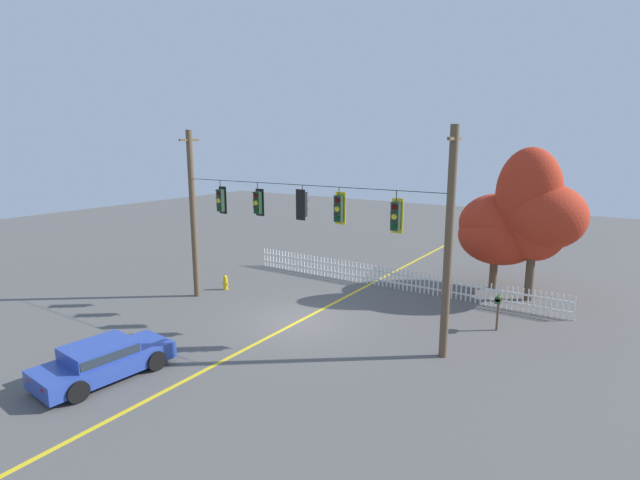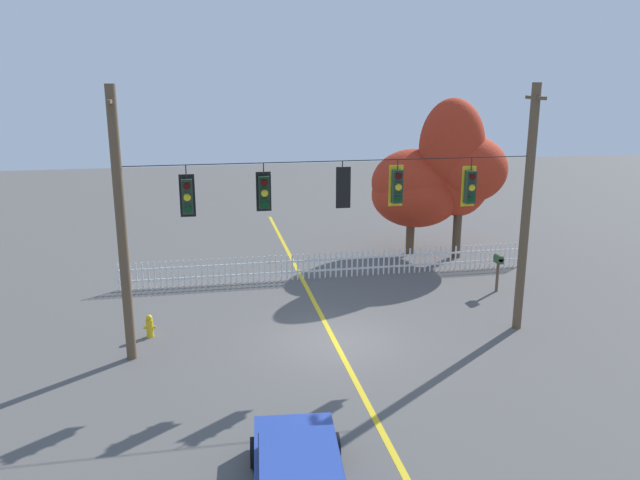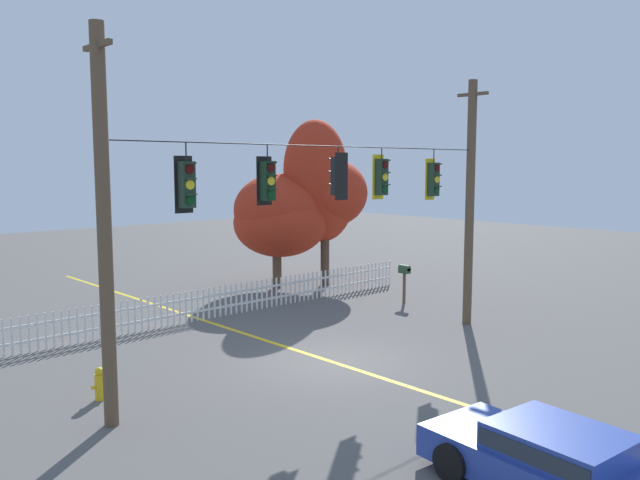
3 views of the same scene
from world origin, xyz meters
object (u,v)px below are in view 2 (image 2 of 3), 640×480
traffic_signal_northbound_secondary (470,187)px  fire_hydrant (150,326)px  traffic_signal_northbound_primary (264,192)px  traffic_signal_eastbound_side (187,196)px  traffic_signal_southbound_primary (342,187)px  traffic_signal_westbound_side (397,186)px  parked_car (299,476)px  roadside_mailbox (498,262)px  autumn_maple_mid (460,164)px  autumn_maple_near_fence (415,189)px

traffic_signal_northbound_secondary → fire_hydrant: bearing=171.4°
fire_hydrant → traffic_signal_northbound_primary: bearing=-22.6°
traffic_signal_eastbound_side → traffic_signal_southbound_primary: 4.44m
traffic_signal_westbound_side → parked_car: 9.43m
traffic_signal_northbound_primary → traffic_signal_westbound_side: 3.95m
traffic_signal_eastbound_side → traffic_signal_northbound_primary: (2.15, -0.00, 0.04)m
parked_car → fire_hydrant: bearing=110.9°
traffic_signal_northbound_primary → traffic_signal_southbound_primary: (2.29, -0.02, 0.08)m
traffic_signal_northbound_secondary → roadside_mailbox: bearing=50.1°
traffic_signal_northbound_secondary → fire_hydrant: traffic_signal_northbound_secondary is taller
parked_car → roadside_mailbox: size_ratio=2.91×
autumn_maple_mid → fire_hydrant: bearing=-152.4°
traffic_signal_eastbound_side → traffic_signal_northbound_primary: size_ratio=1.06×
autumn_maple_near_fence → autumn_maple_mid: bearing=-23.0°
autumn_maple_near_fence → roadside_mailbox: (1.44, -5.63, -1.83)m
traffic_signal_northbound_primary → parked_car: traffic_signal_northbound_primary is taller
autumn_maple_mid → parked_car: autumn_maple_mid is taller
traffic_signal_northbound_secondary → parked_car: 10.61m
traffic_signal_northbound_primary → traffic_signal_northbound_secondary: 6.27m
traffic_signal_southbound_primary → parked_car: traffic_signal_southbound_primary is taller
traffic_signal_southbound_primary → roadside_mailbox: (6.87, 3.48, -3.70)m
traffic_signal_westbound_side → traffic_signal_northbound_secondary: 2.32m
fire_hydrant → roadside_mailbox: roadside_mailbox is taller
traffic_signal_southbound_primary → fire_hydrant: 7.54m
traffic_signal_northbound_primary → traffic_signal_southbound_primary: size_ratio=1.04×
autumn_maple_mid → roadside_mailbox: (-0.35, -4.87, -3.05)m
traffic_signal_eastbound_side → traffic_signal_northbound_secondary: bearing=0.0°
autumn_maple_mid → roadside_mailbox: 5.76m
traffic_signal_northbound_primary → autumn_maple_near_fence: (7.72, 9.09, -1.79)m
traffic_signal_southbound_primary → autumn_maple_mid: autumn_maple_mid is taller
traffic_signal_westbound_side → autumn_maple_near_fence: 10.01m
traffic_signal_southbound_primary → traffic_signal_northbound_secondary: same height
traffic_signal_northbound_primary → fire_hydrant: traffic_signal_northbound_primary is taller
traffic_signal_westbound_side → autumn_maple_mid: autumn_maple_mid is taller
traffic_signal_westbound_side → autumn_maple_near_fence: traffic_signal_westbound_side is taller
fire_hydrant → roadside_mailbox: 12.90m
autumn_maple_mid → traffic_signal_eastbound_side: bearing=-144.5°
traffic_signal_eastbound_side → autumn_maple_mid: (11.66, 8.33, -0.52)m
traffic_signal_northbound_secondary → fire_hydrant: 10.86m
traffic_signal_eastbound_side → traffic_signal_northbound_primary: bearing=-0.0°
traffic_signal_eastbound_side → traffic_signal_westbound_side: bearing=0.0°
traffic_signal_southbound_primary → fire_hydrant: bearing=165.6°
autumn_maple_mid → roadside_mailbox: size_ratio=4.90×
autumn_maple_near_fence → autumn_maple_mid: size_ratio=0.68×
fire_hydrant → roadside_mailbox: (12.72, 1.97, 0.81)m
fire_hydrant → traffic_signal_northbound_secondary: bearing=-8.6°
traffic_signal_northbound_primary → autumn_maple_near_fence: traffic_signal_northbound_primary is taller
traffic_signal_westbound_side → fire_hydrant: size_ratio=1.91×
traffic_signal_westbound_side → traffic_signal_southbound_primary: bearing=-179.3°
traffic_signal_eastbound_side → fire_hydrant: 4.84m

